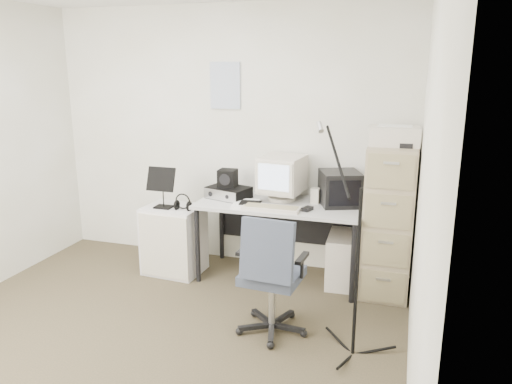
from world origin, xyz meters
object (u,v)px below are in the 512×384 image
(filing_cabinet, at_px, (389,220))
(side_cart, at_px, (174,239))
(office_chair, at_px, (272,273))
(desk, at_px, (280,241))

(filing_cabinet, xyz_separation_m, side_cart, (-1.96, -0.18, -0.33))
(filing_cabinet, relative_size, office_chair, 1.39)
(desk, distance_m, office_chair, 0.97)
(desk, bearing_deg, office_chair, -78.97)
(filing_cabinet, distance_m, desk, 0.99)
(filing_cabinet, distance_m, side_cart, 1.99)
(office_chair, distance_m, side_cart, 1.44)
(filing_cabinet, height_order, side_cart, filing_cabinet)
(filing_cabinet, relative_size, side_cart, 2.00)
(desk, xyz_separation_m, office_chair, (0.18, -0.95, 0.10))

